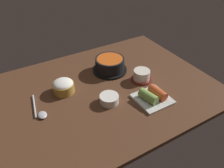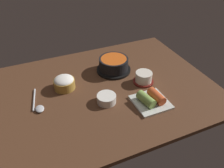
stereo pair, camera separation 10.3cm
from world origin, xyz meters
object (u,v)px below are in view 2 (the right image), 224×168
Objects in this scene: rice_bowl at (64,83)px; banchan_cup_center at (106,99)px; stone_pot at (114,65)px; tea_cup_with_saucer at (144,78)px; spoon at (38,106)px; kimchi_plate at (151,100)px.

rice_bowl is 22.12cm from banchan_cup_center.
stone_pot is 25.05cm from banchan_cup_center.
tea_cup_with_saucer is (9.09, -15.09, -0.92)cm from stone_pot.
spoon is at bearing -162.26° from stone_pot.
banchan_cup_center is (-12.76, -21.49, -1.68)cm from stone_pot.
kimchi_plate is at bearing -38.72° from rice_bowl.
rice_bowl is at bearing 141.28° from kimchi_plate.
stone_pot is 27.32cm from rice_bowl.
stone_pot reaches higher than kimchi_plate.
stone_pot is 1.22× the size of kimchi_plate.
stone_pot is at bearing 9.61° from rice_bowl.
banchan_cup_center reaches higher than spoon.
spoon is (-27.80, 8.52, -1.32)cm from banchan_cup_center.
kimchi_plate is (31.35, -25.13, -1.23)cm from rice_bowl.
kimchi_plate is at bearing -20.40° from spoon.
stone_pot is 42.68cm from spoon.
banchan_cup_center is at bearing -17.04° from spoon.
stone_pot is 17.65cm from tea_cup_with_saucer.
kimchi_plate is 48.00cm from spoon.
tea_cup_with_saucer is 49.73cm from spoon.
banchan_cup_center is 0.48× the size of spoon.
rice_bowl is at bearing -170.39° from stone_pot.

